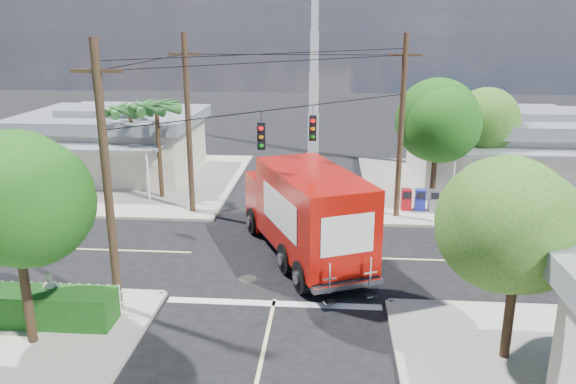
# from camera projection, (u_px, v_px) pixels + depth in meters

# --- Properties ---
(ground) EXTENTS (120.00, 120.00, 0.00)m
(ground) POSITION_uv_depth(u_px,v_px,m) (284.00, 255.00, 23.67)
(ground) COLOR black
(ground) RESTS_ON ground
(sidewalk_ne) EXTENTS (14.12, 14.12, 0.14)m
(sidewalk_ne) POSITION_uv_depth(u_px,v_px,m) (483.00, 188.00, 33.22)
(sidewalk_ne) COLOR gray
(sidewalk_ne) RESTS_ON ground
(sidewalk_nw) EXTENTS (14.12, 14.12, 0.14)m
(sidewalk_nw) POSITION_uv_depth(u_px,v_px,m) (125.00, 180.00, 34.87)
(sidewalk_nw) COLOR gray
(sidewalk_nw) RESTS_ON ground
(road_markings) EXTENTS (32.00, 32.00, 0.01)m
(road_markings) POSITION_uv_depth(u_px,v_px,m) (281.00, 270.00, 22.26)
(road_markings) COLOR beige
(road_markings) RESTS_ON ground
(building_ne) EXTENTS (11.80, 10.20, 4.50)m
(building_ne) POSITION_uv_depth(u_px,v_px,m) (509.00, 147.00, 33.50)
(building_ne) COLOR silver
(building_ne) RESTS_ON sidewalk_ne
(building_nw) EXTENTS (10.80, 10.20, 4.30)m
(building_nw) POSITION_uv_depth(u_px,v_px,m) (114.00, 141.00, 35.85)
(building_nw) COLOR beige
(building_nw) RESTS_ON sidewalk_nw
(radio_tower) EXTENTS (0.80, 0.80, 17.00)m
(radio_tower) POSITION_uv_depth(u_px,v_px,m) (314.00, 78.00, 41.14)
(radio_tower) COLOR silver
(radio_tower) RESTS_ON ground
(tree_sw_front) EXTENTS (3.88, 3.78, 6.03)m
(tree_sw_front) POSITION_uv_depth(u_px,v_px,m) (14.00, 210.00, 15.76)
(tree_sw_front) COLOR #422D1C
(tree_sw_front) RESTS_ON sidewalk_sw
(tree_ne_front) EXTENTS (4.21, 4.14, 6.66)m
(tree_ne_front) POSITION_uv_depth(u_px,v_px,m) (438.00, 120.00, 28.22)
(tree_ne_front) COLOR #422D1C
(tree_ne_front) RESTS_ON sidewalk_ne
(tree_ne_back) EXTENTS (3.77, 3.66, 5.82)m
(tree_ne_back) POSITION_uv_depth(u_px,v_px,m) (479.00, 124.00, 30.30)
(tree_ne_back) COLOR #422D1C
(tree_ne_back) RESTS_ON sidewalk_ne
(tree_se) EXTENTS (3.67, 3.54, 5.62)m
(tree_se) POSITION_uv_depth(u_px,v_px,m) (521.00, 230.00, 15.07)
(tree_se) COLOR #422D1C
(tree_se) RESTS_ON sidewalk_se
(palm_nw_front) EXTENTS (3.01, 3.08, 5.59)m
(palm_nw_front) POSITION_uv_depth(u_px,v_px,m) (156.00, 109.00, 29.97)
(palm_nw_front) COLOR #422D1C
(palm_nw_front) RESTS_ON sidewalk_nw
(palm_nw_back) EXTENTS (3.01, 3.08, 5.19)m
(palm_nw_back) POSITION_uv_depth(u_px,v_px,m) (130.00, 111.00, 31.66)
(palm_nw_back) COLOR #422D1C
(palm_nw_back) RESTS_ON sidewalk_nw
(utility_poles) EXTENTS (12.00, 10.68, 9.00)m
(utility_poles) POSITION_uv_depth(u_px,v_px,m) (250.00, 138.00, 23.99)
(utility_poles) COLOR #473321
(utility_poles) RESTS_ON ground
(picket_fence) EXTENTS (5.94, 0.06, 1.00)m
(picket_fence) POSITION_uv_depth(u_px,v_px,m) (37.00, 295.00, 18.71)
(picket_fence) COLOR silver
(picket_fence) RESTS_ON sidewalk_sw
(hedge_sw) EXTENTS (6.20, 1.20, 1.10)m
(hedge_sw) POSITION_uv_depth(u_px,v_px,m) (19.00, 306.00, 17.96)
(hedge_sw) COLOR #144412
(hedge_sw) RESTS_ON sidewalk_sw
(vending_boxes) EXTENTS (1.90, 0.50, 1.10)m
(vending_boxes) POSITION_uv_depth(u_px,v_px,m) (420.00, 200.00, 28.91)
(vending_boxes) COLOR #A60D16
(vending_boxes) RESTS_ON sidewalk_ne
(delivery_truck) EXTENTS (5.99, 9.23, 3.87)m
(delivery_truck) POSITION_uv_depth(u_px,v_px,m) (305.00, 212.00, 22.97)
(delivery_truck) COLOR black
(delivery_truck) RESTS_ON ground
(parked_car) EXTENTS (5.34, 2.88, 1.42)m
(parked_car) POSITION_uv_depth(u_px,v_px,m) (540.00, 229.00, 24.64)
(parked_car) COLOR silver
(parked_car) RESTS_ON ground
(pedestrian) EXTENTS (0.69, 0.58, 1.60)m
(pedestrian) POSITION_uv_depth(u_px,v_px,m) (51.00, 296.00, 18.05)
(pedestrian) COLOR beige
(pedestrian) RESTS_ON sidewalk_sw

